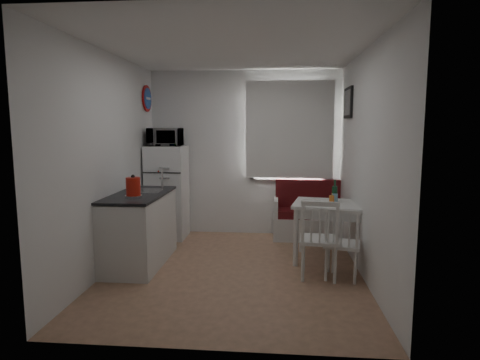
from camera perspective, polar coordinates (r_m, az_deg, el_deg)
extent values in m
cube|color=#8C654A|center=(4.95, -0.90, -12.75)|extent=(3.00, 3.50, 0.02)
cube|color=white|center=(4.73, -0.97, 18.29)|extent=(3.00, 3.50, 0.02)
cube|color=white|center=(6.40, 0.69, 3.80)|extent=(3.00, 0.02, 2.60)
cube|color=white|center=(2.94, -4.48, -0.65)|extent=(3.00, 0.02, 2.60)
cube|color=white|center=(5.05, -18.15, 2.42)|extent=(0.02, 3.50, 2.60)
cube|color=white|center=(4.75, 17.38, 2.15)|extent=(0.02, 3.50, 2.60)
cube|color=silver|center=(6.35, 7.04, 6.65)|extent=(1.22, 0.06, 1.47)
cube|color=white|center=(6.28, 7.06, 7.09)|extent=(1.35, 0.02, 1.50)
cube|color=silver|center=(5.22, -14.05, -6.97)|extent=(0.60, 1.30, 0.86)
cube|color=black|center=(5.13, -14.21, -2.04)|extent=(0.62, 1.32, 0.03)
cube|color=#99999E|center=(5.36, -13.12, -1.97)|extent=(0.40, 0.40, 0.10)
cylinder|color=silver|center=(5.46, -11.00, 0.16)|extent=(0.02, 0.02, 0.26)
cylinder|color=#1A4BA0|center=(6.39, -13.03, 11.23)|extent=(0.03, 0.40, 0.40)
cube|color=black|center=(5.82, 15.10, 10.56)|extent=(0.04, 0.52, 0.42)
cube|color=silver|center=(6.32, 10.51, -6.72)|extent=(1.26, 0.48, 0.35)
cube|color=#5B1215|center=(6.27, 10.56, -4.66)|extent=(1.20, 0.45, 0.12)
cube|color=#5B1215|center=(6.40, 10.46, -1.94)|extent=(1.20, 0.10, 0.45)
cube|color=silver|center=(5.22, 13.35, -3.43)|extent=(1.13, 0.89, 0.04)
cube|color=silver|center=(5.23, 13.32, -4.31)|extent=(1.01, 0.77, 0.12)
cylinder|color=silver|center=(5.30, 13.22, -7.49)|extent=(0.06, 0.06, 0.72)
cube|color=silver|center=(4.70, 11.19, -8.35)|extent=(0.47, 0.45, 0.04)
cube|color=silver|center=(4.46, 11.52, -5.95)|extent=(0.41, 0.08, 0.45)
cube|color=silver|center=(4.75, 14.29, -8.84)|extent=(0.46, 0.44, 0.04)
cube|color=silver|center=(4.53, 14.71, -6.74)|extent=(0.37, 0.12, 0.41)
cube|color=white|center=(6.33, -10.28, -1.69)|extent=(0.57, 0.57, 1.43)
imported|color=white|center=(6.20, -10.59, 6.03)|extent=(0.49, 0.33, 0.27)
cylinder|color=red|center=(4.80, -14.94, -0.94)|extent=(0.20, 0.20, 0.26)
cylinder|color=orange|center=(5.15, 12.90, -2.74)|extent=(0.06, 0.06, 0.10)
cylinder|color=#73A6C3|center=(5.25, 13.36, -2.51)|extent=(0.07, 0.07, 0.11)
cylinder|color=white|center=(5.19, 10.05, -3.05)|extent=(0.25, 0.25, 0.02)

